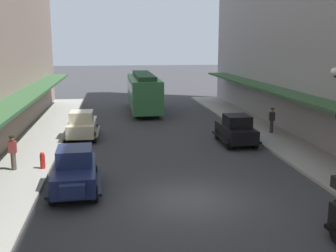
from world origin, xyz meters
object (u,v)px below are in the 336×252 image
parked_car_3 (75,170)px  pedestrian_2 (272,120)px  parked_car_1 (82,124)px  pedestrian_1 (13,152)px  parked_car_0 (236,129)px  fire_hydrant (43,160)px  streetcar (144,91)px

parked_car_3 → pedestrian_2: bearing=36.7°
parked_car_3 → parked_car_1: bearing=92.0°
pedestrian_1 → pedestrian_2: 16.66m
parked_car_0 → fire_hydrant: bearing=-159.4°
parked_car_1 → fire_hydrant: parked_car_1 is taller
streetcar → pedestrian_1: 18.72m
pedestrian_1 → streetcar: bearing=65.8°
parked_car_0 → pedestrian_1: bearing=-161.4°
parked_car_3 → pedestrian_2: parked_car_3 is taller
streetcar → pedestrian_1: bearing=-114.2°
streetcar → fire_hydrant: 18.21m
pedestrian_1 → fire_hydrant: bearing=1.0°
pedestrian_1 → pedestrian_2: bearing=21.9°
parked_car_0 → fire_hydrant: (-10.96, -4.11, -0.38)m
streetcar → pedestrian_1: size_ratio=5.75×
fire_hydrant → pedestrian_2: bearing=23.7°
streetcar → pedestrian_1: streetcar is taller
parked_car_0 → parked_car_3: same height
streetcar → parked_car_0: bearing=-70.2°
fire_hydrant → pedestrian_2: size_ratio=0.49×
parked_car_1 → streetcar: size_ratio=0.45×
pedestrian_1 → pedestrian_2: size_ratio=1.00×
streetcar → pedestrian_2: streetcar is taller
parked_car_3 → streetcar: (4.50, 20.03, 0.96)m
fire_hydrant → pedestrian_1: size_ratio=0.49×
pedestrian_2 → parked_car_1: bearing=176.8°
parked_car_3 → fire_hydrant: size_ratio=5.25×
parked_car_1 → streetcar: (4.85, 10.13, 0.96)m
parked_car_3 → streetcar: bearing=77.3°
streetcar → pedestrian_2: (7.81, -10.84, -0.89)m
parked_car_3 → streetcar: streetcar is taller
parked_car_1 → streetcar: streetcar is taller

